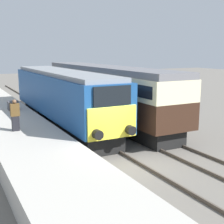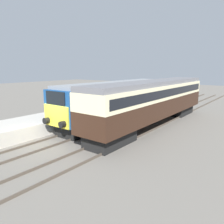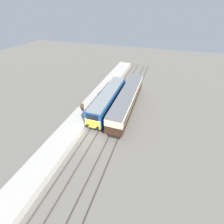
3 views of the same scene
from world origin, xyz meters
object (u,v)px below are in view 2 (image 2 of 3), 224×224
passenger_carriage (154,99)px  luggage_crate (111,102)px  person_on_platform (62,104)px  locomotive (117,100)px

passenger_carriage → luggage_crate: 6.43m
passenger_carriage → person_on_platform: size_ratio=10.36×
passenger_carriage → person_on_platform: (-7.05, -4.20, -0.59)m
person_on_platform → locomotive: bearing=42.9°
locomotive → passenger_carriage: size_ratio=0.86×
locomotive → person_on_platform: 4.99m
luggage_crate → person_on_platform: bearing=-99.2°
luggage_crate → locomotive: bearing=-44.1°
passenger_carriage → person_on_platform: 8.22m
locomotive → luggage_crate: bearing=135.9°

